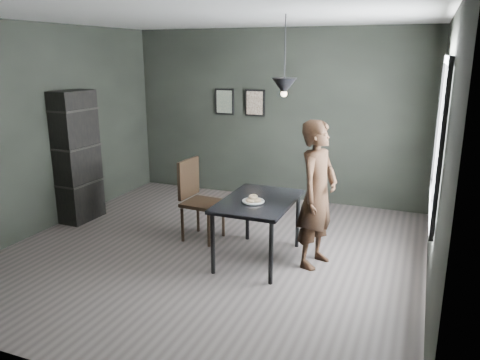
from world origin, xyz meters
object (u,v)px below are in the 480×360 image
at_px(cafe_table, 258,206).
at_px(white_plate, 253,202).
at_px(shelf_unit, 77,157).
at_px(wood_chair, 196,194).
at_px(woman, 317,195).
at_px(pendant_lamp, 284,86).

xyz_separation_m(cafe_table, white_plate, (-0.02, -0.12, 0.08)).
height_order(cafe_table, shelf_unit, shelf_unit).
bearing_deg(cafe_table, white_plate, -100.09).
distance_m(wood_chair, shelf_unit, 1.96).
bearing_deg(shelf_unit, cafe_table, -5.09).
bearing_deg(wood_chair, white_plate, -21.29).
distance_m(white_plate, shelf_unit, 2.94).
xyz_separation_m(wood_chair, shelf_unit, (-1.93, 0.02, 0.34)).
relative_size(cafe_table, woman, 0.71).
relative_size(white_plate, pendant_lamp, 0.27).
height_order(shelf_unit, pendant_lamp, pendant_lamp).
bearing_deg(wood_chair, woman, -3.16).
distance_m(cafe_table, wood_chair, 1.05).
xyz_separation_m(white_plate, wood_chair, (-0.97, 0.46, -0.15)).
distance_m(cafe_table, white_plate, 0.14).
xyz_separation_m(shelf_unit, pendant_lamp, (3.17, -0.26, 1.10)).
relative_size(cafe_table, white_plate, 5.22).
bearing_deg(wood_chair, shelf_unit, -176.40).
distance_m(white_plate, woman, 0.73).
bearing_deg(cafe_table, wood_chair, 160.79).
distance_m(cafe_table, pendant_lamp, 1.41).
distance_m(woman, wood_chair, 1.68).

